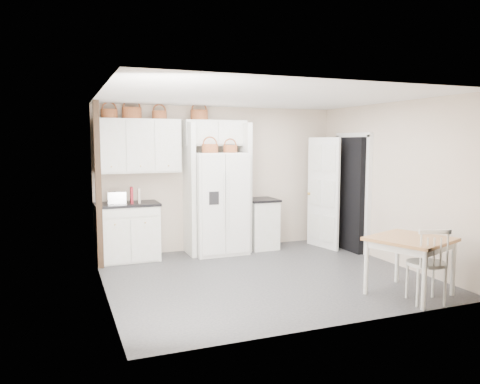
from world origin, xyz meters
name	(u,v)px	position (x,y,z in m)	size (l,w,h in m)	color
floor	(264,276)	(0.00, 0.00, 0.00)	(4.50, 4.50, 0.00)	#29292C
ceiling	(265,97)	(0.00, 0.00, 2.60)	(4.50, 4.50, 0.00)	white
wall_back	(220,178)	(0.00, 2.00, 1.30)	(4.50, 4.50, 0.00)	#BEA790
wall_left	(103,195)	(-2.25, 0.00, 1.30)	(4.00, 4.00, 0.00)	#BEA790
wall_right	(391,183)	(2.25, 0.00, 1.30)	(4.00, 4.00, 0.00)	#BEA790
refrigerator	(218,203)	(-0.15, 1.63, 0.89)	(0.92, 0.74, 1.78)	white
base_cab_left	(128,233)	(-1.73, 1.70, 0.46)	(0.99, 0.63, 0.92)	silver
base_cab_right	(261,224)	(0.70, 1.70, 0.44)	(0.50, 0.60, 0.89)	silver
dining_table	(410,266)	(1.40, -1.45, 0.37)	(0.90, 0.90, 0.75)	#AC713B
windsor_chair	(426,263)	(1.39, -1.75, 0.49)	(0.48, 0.43, 0.97)	silver
counter_left	(127,204)	(-1.73, 1.70, 0.94)	(1.04, 0.67, 0.04)	black
counter_right	(261,200)	(0.70, 1.70, 0.91)	(0.54, 0.64, 0.04)	black
toaster	(117,198)	(-1.89, 1.64, 1.06)	(0.29, 0.17, 0.20)	silver
cookbook_red	(132,195)	(-1.66, 1.62, 1.10)	(0.04, 0.18, 0.27)	maroon
cookbook_cream	(139,196)	(-1.54, 1.62, 1.09)	(0.04, 0.17, 0.25)	beige
basket_upper_a	(109,114)	(-1.95, 1.83, 2.42)	(0.26, 0.26, 0.15)	brown
basket_upper_b	(132,113)	(-1.59, 1.83, 2.44)	(0.32, 0.32, 0.19)	brown
basket_upper_c	(159,115)	(-1.13, 1.83, 2.42)	(0.25, 0.25, 0.14)	brown
basket_bridge_a	(199,115)	(-0.43, 1.83, 2.44)	(0.31, 0.31, 0.17)	brown
basket_fridge_a	(210,148)	(-0.33, 1.53, 1.86)	(0.28, 0.28, 0.15)	brown
basket_fridge_b	(230,149)	(0.04, 1.53, 1.85)	(0.25, 0.25, 0.13)	brown
upper_cabinet	(138,146)	(-1.50, 1.83, 1.90)	(1.40, 0.34, 0.90)	silver
bridge_cabinet	(215,133)	(-0.15, 1.83, 2.12)	(1.12, 0.34, 0.45)	silver
fridge_panel_left	(189,189)	(-0.66, 1.70, 1.15)	(0.08, 0.60, 2.30)	silver
fridge_panel_right	(244,187)	(0.36, 1.70, 1.15)	(0.08, 0.60, 2.30)	silver
trim_post	(98,185)	(-2.20, 1.35, 1.30)	(0.09, 0.09, 2.60)	black
doorway_void	(350,194)	(2.16, 1.00, 1.02)	(0.18, 0.85, 2.05)	black
door_slab	(323,193)	(1.80, 1.33, 1.02)	(0.80, 0.04, 2.05)	white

